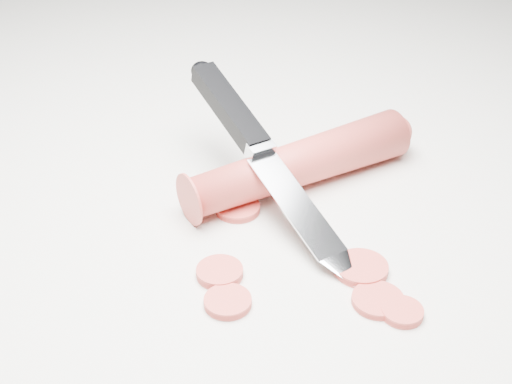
% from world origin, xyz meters
% --- Properties ---
extents(ground, '(2.40, 2.40, 0.00)m').
position_xyz_m(ground, '(0.00, 0.00, 0.00)').
color(ground, silver).
rests_on(ground, ground).
extents(carrot, '(0.16, 0.20, 0.04)m').
position_xyz_m(carrot, '(-0.03, 0.07, 0.02)').
color(carrot, red).
rests_on(carrot, ground).
extents(carrot_slice_0, '(0.04, 0.04, 0.01)m').
position_xyz_m(carrot_slice_0, '(-0.04, -0.06, 0.00)').
color(carrot_slice_0, red).
rests_on(carrot_slice_0, ground).
extents(carrot_slice_1, '(0.04, 0.04, 0.01)m').
position_xyz_m(carrot_slice_1, '(0.08, -0.05, 0.00)').
color(carrot_slice_1, red).
rests_on(carrot_slice_1, ground).
extents(carrot_slice_2, '(0.03, 0.03, 0.01)m').
position_xyz_m(carrot_slice_2, '(0.09, -0.05, 0.00)').
color(carrot_slice_2, red).
rests_on(carrot_slice_2, ground).
extents(carrot_slice_3, '(0.04, 0.04, 0.01)m').
position_xyz_m(carrot_slice_3, '(-0.06, 0.02, 0.00)').
color(carrot_slice_3, red).
rests_on(carrot_slice_3, ground).
extents(carrot_slice_4, '(0.04, 0.04, 0.01)m').
position_xyz_m(carrot_slice_4, '(0.05, -0.02, 0.00)').
color(carrot_slice_4, red).
rests_on(carrot_slice_4, ground).
extents(carrot_slice_5, '(0.03, 0.03, 0.01)m').
position_xyz_m(carrot_slice_5, '(-0.02, -0.09, 0.00)').
color(carrot_slice_5, red).
rests_on(carrot_slice_5, ground).
extents(kitchen_knife, '(0.23, 0.17, 0.09)m').
position_xyz_m(kitchen_knife, '(-0.04, 0.04, 0.04)').
color(kitchen_knife, '#B5B8BC').
rests_on(kitchen_knife, ground).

